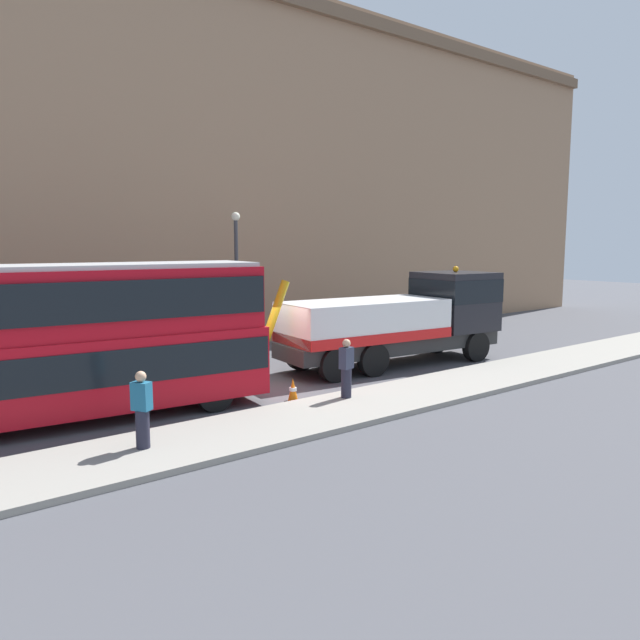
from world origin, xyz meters
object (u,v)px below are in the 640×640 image
(recovery_tow_truck, at_px, (402,318))
(pedestrian_bystander, at_px, (346,369))
(pedestrian_onlooker, at_px, (142,411))
(double_decker_bus, at_px, (51,338))
(traffic_cone_near_bus, at_px, (293,391))
(street_lamp, at_px, (237,270))

(recovery_tow_truck, relative_size, pedestrian_bystander, 5.98)
(pedestrian_onlooker, xyz_separation_m, pedestrian_bystander, (6.29, 0.55, 0.00))
(double_decker_bus, distance_m, traffic_cone_near_bus, 6.59)
(recovery_tow_truck, height_order, street_lamp, street_lamp)
(recovery_tow_truck, distance_m, pedestrian_onlooker, 12.06)
(recovery_tow_truck, bearing_deg, pedestrian_bystander, -145.15)
(street_lamp, bearing_deg, traffic_cone_near_bus, -109.15)
(pedestrian_onlooker, height_order, traffic_cone_near_bus, pedestrian_onlooker)
(double_decker_bus, bearing_deg, traffic_cone_near_bus, -13.06)
(traffic_cone_near_bus, bearing_deg, pedestrian_onlooker, -163.60)
(pedestrian_bystander, bearing_deg, pedestrian_onlooker, 81.31)
(pedestrian_bystander, bearing_deg, double_decker_bus, 53.89)
(pedestrian_onlooker, distance_m, street_lamp, 12.40)
(double_decker_bus, xyz_separation_m, pedestrian_bystander, (7.21, -2.97, -1.25))
(recovery_tow_truck, xyz_separation_m, traffic_cone_near_bus, (-6.46, -1.98, -1.42))
(recovery_tow_truck, distance_m, traffic_cone_near_bus, 6.91)
(street_lamp, bearing_deg, recovery_tow_truck, -57.39)
(traffic_cone_near_bus, distance_m, street_lamp, 8.86)
(pedestrian_onlooker, bearing_deg, recovery_tow_truck, -15.57)
(recovery_tow_truck, distance_m, double_decker_bus, 12.45)
(double_decker_bus, bearing_deg, pedestrian_bystander, -16.70)
(double_decker_bus, distance_m, pedestrian_bystander, 7.89)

